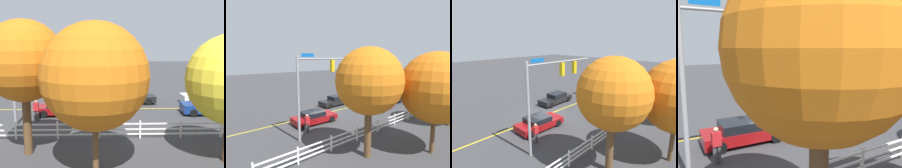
% 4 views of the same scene
% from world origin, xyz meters
% --- Properties ---
extents(ground_plane, '(120.00, 120.00, 0.00)m').
position_xyz_m(ground_plane, '(0.00, 0.00, 0.00)').
color(ground_plane, '#38383A').
extents(lane_center_stripe, '(28.00, 0.16, 0.01)m').
position_xyz_m(lane_center_stripe, '(-4.00, 0.00, 0.00)').
color(lane_center_stripe, gold).
rests_on(lane_center_stripe, ground_plane).
extents(signal_assembly, '(6.77, 0.38, 6.86)m').
position_xyz_m(signal_assembly, '(3.73, 4.62, 4.81)').
color(signal_assembly, gray).
rests_on(signal_assembly, ground_plane).
extents(car_0, '(4.73, 1.96, 1.34)m').
position_xyz_m(car_0, '(-3.50, -2.08, 0.65)').
color(car_0, black).
rests_on(car_0, ground_plane).
extents(car_1, '(4.46, 2.14, 1.23)m').
position_xyz_m(car_1, '(2.65, 1.91, 0.61)').
color(car_1, maroon).
rests_on(car_1, ground_plane).
extents(car_2, '(4.83, 2.24, 1.39)m').
position_xyz_m(car_2, '(-9.63, 2.02, 0.67)').
color(car_2, navy).
rests_on(car_2, ground_plane).
extents(car_3, '(4.10, 2.05, 1.50)m').
position_xyz_m(car_3, '(-10.51, -1.86, 0.71)').
color(car_3, silver).
rests_on(car_3, ground_plane).
extents(pedestrian, '(0.41, 0.28, 1.69)m').
position_xyz_m(pedestrian, '(4.47, 3.68, 0.93)').
color(pedestrian, '#3F3F42').
rests_on(pedestrian, ground_plane).
extents(white_rail_fence, '(26.10, 0.10, 1.15)m').
position_xyz_m(white_rail_fence, '(-3.00, 7.47, 0.60)').
color(white_rail_fence, white).
rests_on(white_rail_fence, ground_plane).
extents(tree_0, '(4.76, 4.76, 6.96)m').
position_xyz_m(tree_0, '(-0.34, 12.12, 4.58)').
color(tree_0, brown).
rests_on(tree_0, ground_plane).
extents(tree_1, '(4.31, 4.31, 7.24)m').
position_xyz_m(tree_1, '(3.42, 9.58, 5.05)').
color(tree_1, brown).
rests_on(tree_1, ground_plane).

